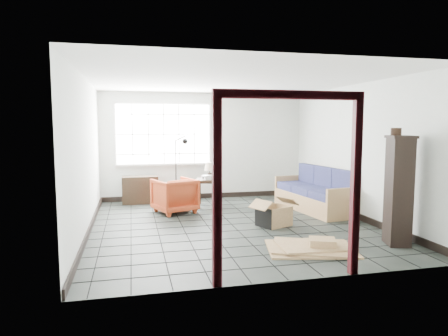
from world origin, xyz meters
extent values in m
plane|color=black|center=(0.00, 0.00, 0.00)|extent=(5.50, 5.50, 0.00)
cube|color=silver|center=(0.00, 2.75, 1.30)|extent=(5.00, 0.02, 2.60)
cube|color=silver|center=(0.00, -2.75, 1.30)|extent=(5.00, 0.02, 2.60)
cube|color=silver|center=(-2.50, 0.00, 1.30)|extent=(0.02, 5.50, 2.60)
cube|color=silver|center=(2.50, 0.00, 1.30)|extent=(0.02, 5.50, 2.60)
cube|color=white|center=(0.00, 0.00, 2.60)|extent=(5.00, 5.50, 0.02)
cube|color=black|center=(0.00, 2.73, 0.06)|extent=(4.95, 0.03, 0.12)
cube|color=black|center=(-2.48, 0.00, 0.06)|extent=(0.03, 5.45, 0.12)
cube|color=black|center=(2.48, 0.00, 0.06)|extent=(0.03, 5.45, 0.12)
cube|color=silver|center=(-1.00, 2.71, 1.60)|extent=(2.32, 0.06, 1.52)
cube|color=white|center=(-1.00, 2.67, 1.60)|extent=(2.20, 0.02, 1.40)
cube|color=#3C0D12|center=(-0.85, -2.70, 1.05)|extent=(0.10, 0.08, 2.10)
cube|color=#3C0D12|center=(0.85, -2.70, 1.05)|extent=(0.10, 0.08, 2.10)
cube|color=#3C0D12|center=(0.00, -2.70, 2.15)|extent=(1.80, 0.08, 0.10)
cube|color=olive|center=(2.02, 0.80, 0.18)|extent=(1.04, 2.05, 0.35)
cube|color=olive|center=(2.15, -0.20, 0.31)|extent=(0.79, 0.16, 0.63)
cube|color=olive|center=(1.89, 1.81, 0.31)|extent=(0.79, 0.16, 0.63)
cube|color=olive|center=(2.37, 0.85, 0.54)|extent=(0.34, 1.95, 0.69)
cube|color=#1A1A41|center=(2.09, 0.16, 0.43)|extent=(0.78, 0.72, 0.16)
cube|color=#1A1A41|center=(2.37, 0.20, 0.67)|extent=(0.22, 0.64, 0.51)
cube|color=#1A1A41|center=(2.00, 0.80, 0.43)|extent=(0.78, 0.72, 0.16)
cube|color=#1A1A41|center=(2.28, 0.84, 0.67)|extent=(0.22, 0.64, 0.51)
cube|color=#1A1A41|center=(1.91, 1.44, 0.43)|extent=(0.78, 0.72, 0.16)
cube|color=#1A1A41|center=(2.20, 1.48, 0.67)|extent=(0.22, 0.64, 0.51)
imported|color=#9C3C16|center=(-0.91, 1.25, 0.40)|extent=(0.98, 0.95, 0.79)
cube|color=black|center=(-0.09, 1.76, 0.58)|extent=(0.67, 0.67, 0.07)
cube|color=black|center=(-0.35, 1.59, 0.28)|extent=(0.07, 0.07, 0.56)
cube|color=black|center=(0.08, 1.49, 0.28)|extent=(0.07, 0.07, 0.56)
cube|color=black|center=(-0.25, 2.03, 0.28)|extent=(0.07, 0.07, 0.56)
cube|color=black|center=(0.18, 1.93, 0.28)|extent=(0.07, 0.07, 0.56)
cylinder|color=black|center=(-0.05, 1.83, 0.68)|extent=(0.11, 0.11, 0.13)
cylinder|color=black|center=(-0.05, 1.83, 0.79)|extent=(0.03, 0.03, 0.09)
cone|color=beige|center=(-0.05, 1.83, 0.89)|extent=(0.29, 0.29, 0.18)
cube|color=silver|center=(-0.10, 1.72, 0.66)|extent=(0.30, 0.26, 0.09)
cylinder|color=black|center=(-0.22, 1.69, 0.66)|extent=(0.03, 0.06, 0.05)
cylinder|color=black|center=(-0.75, 2.40, 0.01)|extent=(0.28, 0.28, 0.03)
cylinder|color=black|center=(-0.75, 2.40, 0.74)|extent=(0.03, 0.03, 1.45)
cylinder|color=black|center=(-0.65, 2.33, 1.51)|extent=(0.25, 0.07, 0.13)
sphere|color=black|center=(-0.55, 2.27, 1.44)|extent=(0.15, 0.15, 0.13)
cube|color=black|center=(-1.58, 2.40, 0.32)|extent=(0.82, 0.34, 0.64)
cube|color=black|center=(-1.58, 2.40, 0.33)|extent=(0.77, 0.29, 0.03)
cube|color=black|center=(2.15, -1.76, 0.82)|extent=(0.41, 0.48, 1.64)
cube|color=black|center=(2.15, -1.76, 1.64)|extent=(0.47, 0.53, 0.04)
cylinder|color=black|center=(2.10, -1.71, 1.72)|extent=(0.17, 0.17, 0.11)
cube|color=olive|center=(0.73, -0.25, 0.01)|extent=(0.66, 0.60, 0.02)
cube|color=black|center=(0.49, -0.36, 0.18)|extent=(0.20, 0.39, 0.36)
cube|color=olive|center=(0.97, -0.14, 0.18)|extent=(0.20, 0.39, 0.36)
cube|color=olive|center=(0.82, -0.44, 0.18)|extent=(0.49, 0.24, 0.36)
cube|color=olive|center=(0.64, -0.06, 0.18)|extent=(0.49, 0.24, 0.36)
cube|color=olive|center=(0.42, -0.39, 0.42)|extent=(0.36, 0.47, 0.15)
cube|color=olive|center=(1.03, -0.11, 0.42)|extent=(0.36, 0.47, 0.15)
cube|color=olive|center=(0.76, -1.72, 0.01)|extent=(1.42, 1.14, 0.03)
cube|color=olive|center=(0.76, -1.72, 0.04)|extent=(1.33, 1.18, 0.03)
cube|color=olive|center=(0.76, -1.72, 0.07)|extent=(0.98, 0.74, 0.03)
cube|color=olive|center=(0.90, -1.81, 0.13)|extent=(0.45, 0.41, 0.10)
camera|label=1|loc=(-1.76, -6.95, 1.81)|focal=32.00mm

